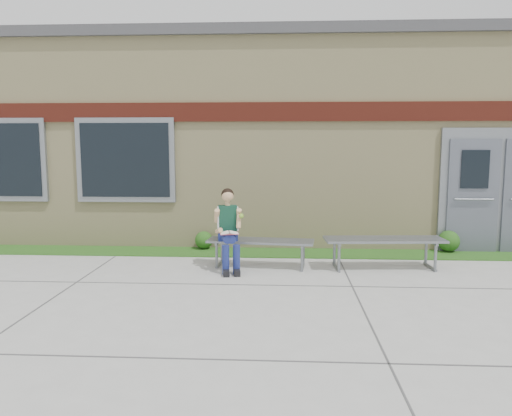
{
  "coord_description": "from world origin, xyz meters",
  "views": [
    {
      "loc": [
        0.02,
        -6.43,
        2.02
      ],
      "look_at": [
        -0.44,
        1.7,
        0.96
      ],
      "focal_mm": 35.0,
      "sensor_mm": 36.0,
      "label": 1
    }
  ],
  "objects": [
    {
      "name": "shrub_east",
      "position": [
        3.09,
        2.85,
        0.22
      ],
      "size": [
        0.39,
        0.39,
        0.39
      ],
      "primitive_type": "sphere",
      "color": "#144B16",
      "rests_on": "grass_strip"
    },
    {
      "name": "shrub_mid",
      "position": [
        -1.5,
        2.85,
        0.19
      ],
      "size": [
        0.34,
        0.34,
        0.34
      ],
      "primitive_type": "sphere",
      "color": "#144B16",
      "rests_on": "grass_strip"
    },
    {
      "name": "bench_right",
      "position": [
        1.64,
        1.58,
        0.38
      ],
      "size": [
        1.94,
        0.66,
        0.5
      ],
      "rotation": [
        0.0,
        0.0,
        0.07
      ],
      "color": "slate",
      "rests_on": "ground"
    },
    {
      "name": "girl",
      "position": [
        -0.86,
        1.39,
        0.68
      ],
      "size": [
        0.49,
        0.79,
        1.3
      ],
      "rotation": [
        0.0,
        0.0,
        0.18
      ],
      "color": "navy",
      "rests_on": "ground"
    },
    {
      "name": "ground",
      "position": [
        0.0,
        0.0,
        0.0
      ],
      "size": [
        80.0,
        80.0,
        0.0
      ],
      "primitive_type": "plane",
      "color": "#9E9E99",
      "rests_on": "ground"
    },
    {
      "name": "bench_left",
      "position": [
        -0.36,
        1.58,
        0.35
      ],
      "size": [
        1.77,
        0.65,
        0.45
      ],
      "rotation": [
        0.0,
        0.0,
        -0.1
      ],
      "color": "slate",
      "rests_on": "ground"
    },
    {
      "name": "school_building",
      "position": [
        -0.0,
        5.99,
        2.1
      ],
      "size": [
        16.2,
        6.22,
        4.2
      ],
      "color": "beige",
      "rests_on": "ground"
    },
    {
      "name": "grass_strip",
      "position": [
        0.0,
        2.6,
        0.01
      ],
      "size": [
        16.0,
        0.8,
        0.02
      ],
      "primitive_type": "cube",
      "color": "#144B16",
      "rests_on": "ground"
    }
  ]
}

